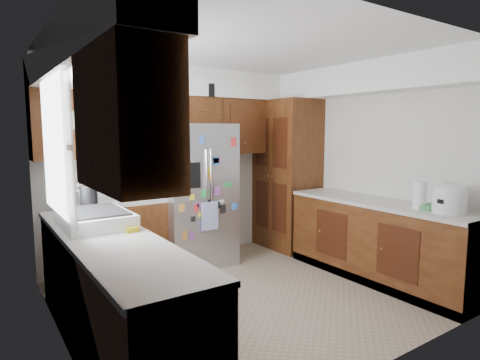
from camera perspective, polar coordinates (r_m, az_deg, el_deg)
name	(u,v)px	position (r m, az deg, el deg)	size (l,w,h in m)	color
floor	(248,295)	(4.39, 1.20, -15.97)	(3.60, 3.60, 0.00)	tan
room_shell	(221,120)	(4.29, -2.75, 8.46)	(3.64, 3.24, 2.52)	silver
left_counter_run	(117,282)	(3.69, -17.07, -13.65)	(1.36, 3.20, 0.92)	#3C1A0B
right_counter_run	(379,244)	(4.93, 19.10, -8.57)	(0.63, 2.25, 0.92)	#3C1A0B
pantry	(287,175)	(5.91, 6.67, 0.75)	(0.60, 0.90, 2.15)	#3C1A0B
fridge	(194,195)	(5.14, -6.56, -2.15)	(0.90, 0.79, 1.80)	#9D9DA2
bridge_cabinet	(185,110)	(5.28, -7.88, 9.78)	(0.96, 0.34, 0.35)	#3C1A0B
fridge_top_items	(182,85)	(5.20, -8.25, 13.22)	(0.94, 0.31, 0.30)	#1E53A1
sink_assembly	(96,218)	(3.57, -19.84, -5.14)	(0.52, 0.74, 0.37)	white
left_counter_clutter	(80,198)	(4.26, -21.81, -2.46)	(0.38, 0.87, 0.38)	black
rice_cooker	(450,198)	(4.39, 27.66, -2.27)	(0.33, 0.32, 0.28)	white
paper_towel	(420,195)	(4.48, 24.22, -1.95)	(0.13, 0.13, 0.29)	white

